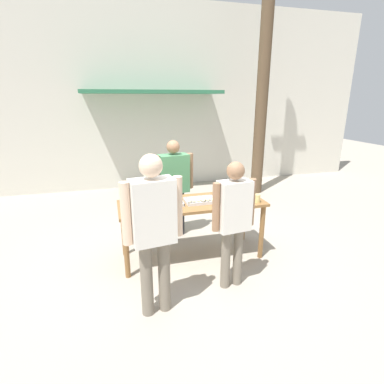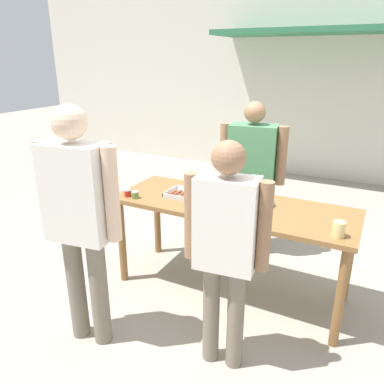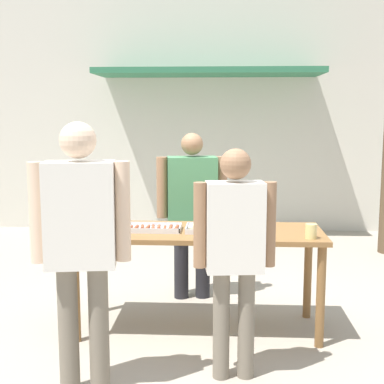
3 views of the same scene
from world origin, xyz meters
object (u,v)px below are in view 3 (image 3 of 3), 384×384
(food_tray_sausages, at_px, (154,229))
(condiment_jar_ketchup, at_px, (94,233))
(beer_cup, at_px, (311,231))
(person_customer_holding_hotdog, at_px, (81,235))
(person_server_behind_table, at_px, (192,203))
(condiment_jar_mustard, at_px, (83,232))
(food_tray_buns, at_px, (212,228))
(person_customer_with_cup, at_px, (235,244))

(food_tray_sausages, distance_m, condiment_jar_ketchup, 0.51)
(beer_cup, xyz_separation_m, person_customer_holding_hotdog, (-1.59, -0.82, 0.14))
(condiment_jar_ketchup, xyz_separation_m, person_server_behind_table, (0.72, 1.06, 0.07))
(condiment_jar_mustard, relative_size, condiment_jar_ketchup, 1.00)
(food_tray_buns, height_order, beer_cup, beer_cup)
(food_tray_buns, bearing_deg, beer_cup, -16.35)
(food_tray_buns, height_order, person_server_behind_table, person_server_behind_table)
(condiment_jar_mustard, distance_m, beer_cup, 1.79)
(person_server_behind_table, bearing_deg, beer_cup, -54.36)
(person_customer_with_cup, bearing_deg, condiment_jar_mustard, -32.31)
(food_tray_buns, bearing_deg, condiment_jar_mustard, -166.67)
(person_server_behind_table, distance_m, person_customer_with_cup, 1.66)
(person_customer_holding_hotdog, bearing_deg, person_customer_with_cup, -174.25)
(food_tray_buns, height_order, person_customer_holding_hotdog, person_customer_holding_hotdog)
(person_server_behind_table, relative_size, person_customer_with_cup, 1.03)
(person_customer_holding_hotdog, bearing_deg, person_server_behind_table, -115.90)
(beer_cup, bearing_deg, condiment_jar_ketchup, -179.27)
(beer_cup, distance_m, person_customer_holding_hotdog, 1.79)
(person_server_behind_table, relative_size, person_customer_holding_hotdog, 0.92)
(person_customer_holding_hotdog, height_order, person_customer_with_cup, person_customer_holding_hotdog)
(food_tray_sausages, relative_size, person_server_behind_table, 0.28)
(person_server_behind_table, height_order, person_customer_holding_hotdog, person_customer_holding_hotdog)
(person_customer_holding_hotdog, distance_m, person_customer_with_cup, 1.02)
(person_customer_with_cup, bearing_deg, person_server_behind_table, -83.55)
(condiment_jar_mustard, bearing_deg, condiment_jar_ketchup, -4.98)
(beer_cup, bearing_deg, person_server_behind_table, 133.49)
(food_tray_sausages, distance_m, beer_cup, 1.28)
(condiment_jar_mustard, height_order, beer_cup, beer_cup)
(food_tray_buns, xyz_separation_m, condiment_jar_mustard, (-1.01, -0.24, 0.01))
(beer_cup, bearing_deg, person_customer_with_cup, -136.15)
(food_tray_buns, distance_m, condiment_jar_mustard, 1.04)
(condiment_jar_ketchup, relative_size, person_server_behind_table, 0.04)
(food_tray_sausages, distance_m, food_tray_buns, 0.48)
(food_tray_sausages, bearing_deg, person_customer_with_cup, -51.31)
(condiment_jar_mustard, distance_m, person_customer_holding_hotdog, 0.84)
(condiment_jar_ketchup, relative_size, beer_cup, 0.55)
(food_tray_sausages, relative_size, beer_cup, 4.03)
(food_tray_buns, bearing_deg, person_customer_with_cup, -78.43)
(food_tray_sausages, relative_size, person_customer_with_cup, 0.29)
(food_tray_buns, bearing_deg, person_server_behind_table, 104.51)
(food_tray_buns, xyz_separation_m, person_customer_holding_hotdog, (-0.82, -1.04, 0.18))
(beer_cup, xyz_separation_m, person_server_behind_table, (-0.98, 1.03, 0.04))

